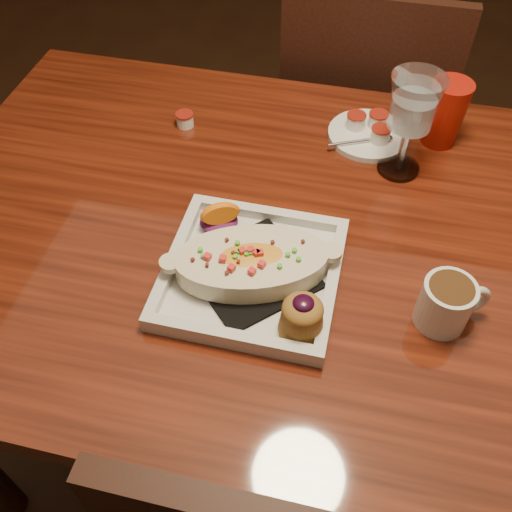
% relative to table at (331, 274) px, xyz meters
% --- Properties ---
extents(floor, '(7.00, 7.00, 0.00)m').
position_rel_table_xyz_m(floor, '(0.00, 0.00, -0.65)').
color(floor, black).
rests_on(floor, ground).
extents(table, '(1.50, 0.90, 0.75)m').
position_rel_table_xyz_m(table, '(0.00, 0.00, 0.00)').
color(table, maroon).
rests_on(table, floor).
extents(chair_far, '(0.42, 0.42, 0.93)m').
position_rel_table_xyz_m(chair_far, '(-0.00, 0.63, -0.15)').
color(chair_far, black).
rests_on(chair_far, floor).
extents(plate, '(0.27, 0.27, 0.08)m').
position_rel_table_xyz_m(plate, '(-0.11, -0.12, 0.13)').
color(plate, silver).
rests_on(plate, table).
extents(coffee_mug, '(0.11, 0.08, 0.08)m').
position_rel_table_xyz_m(coffee_mug, '(0.17, -0.13, 0.14)').
color(coffee_mug, silver).
rests_on(coffee_mug, table).
extents(goblet, '(0.09, 0.09, 0.20)m').
position_rel_table_xyz_m(goblet, '(0.09, 0.20, 0.23)').
color(goblet, silver).
rests_on(goblet, table).
extents(saucer, '(0.16, 0.16, 0.11)m').
position_rel_table_xyz_m(saucer, '(0.02, 0.29, 0.11)').
color(saucer, silver).
rests_on(saucer, table).
extents(creamer_loose, '(0.04, 0.04, 0.03)m').
position_rel_table_xyz_m(creamer_loose, '(-0.34, 0.24, 0.11)').
color(creamer_loose, silver).
rests_on(creamer_loose, table).
extents(red_tumbler, '(0.08, 0.08, 0.13)m').
position_rel_table_xyz_m(red_tumbler, '(0.16, 0.31, 0.16)').
color(red_tumbler, '#AF170C').
rests_on(red_tumbler, table).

